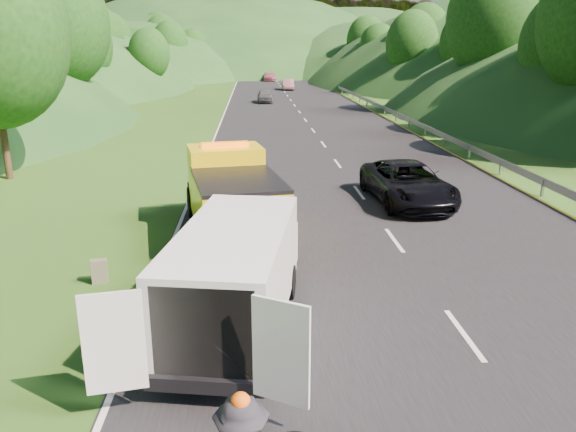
{
  "coord_description": "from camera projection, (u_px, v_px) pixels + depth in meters",
  "views": [
    {
      "loc": [
        -1.36,
        -12.3,
        5.81
      ],
      "look_at": [
        -0.42,
        2.59,
        1.3
      ],
      "focal_mm": 35.0,
      "sensor_mm": 36.0,
      "label": 1
    }
  ],
  "objects": [
    {
      "name": "ground",
      "position": [
        312.0,
        298.0,
        13.51
      ],
      "size": [
        320.0,
        320.0,
        0.0
      ],
      "primitive_type": "plane",
      "color": "#38661E",
      "rests_on": "ground"
    },
    {
      "name": "road_surface",
      "position": [
        299.0,
        112.0,
        51.9
      ],
      "size": [
        14.0,
        200.0,
        0.02
      ],
      "primitive_type": "cube",
      "color": "black",
      "rests_on": "ground"
    },
    {
      "name": "guardrail",
      "position": [
        354.0,
        100.0,
        64.29
      ],
      "size": [
        0.06,
        140.0,
        1.52
      ],
      "primitive_type": "cube",
      "color": "gray",
      "rests_on": "ground"
    },
    {
      "name": "tree_line_left",
      "position": [
        110.0,
        95.0,
        69.69
      ],
      "size": [
        14.0,
        140.0,
        14.0
      ],
      "primitive_type": null,
      "color": "#2A5A1A",
      "rests_on": "ground"
    },
    {
      "name": "tree_line_right",
      "position": [
        441.0,
        94.0,
        72.22
      ],
      "size": [
        14.0,
        140.0,
        14.0
      ],
      "primitive_type": null,
      "color": "#2A5A1A",
      "rests_on": "ground"
    },
    {
      "name": "hills_backdrop",
      "position": [
        282.0,
        70.0,
        142.58
      ],
      "size": [
        201.0,
        288.6,
        44.0
      ],
      "primitive_type": null,
      "color": "#2D5B23",
      "rests_on": "ground"
    },
    {
      "name": "tow_truck",
      "position": [
        232.0,
        193.0,
        17.77
      ],
      "size": [
        3.52,
        6.83,
        2.8
      ],
      "rotation": [
        0.0,
        0.0,
        0.18
      ],
      "color": "black",
      "rests_on": "ground"
    },
    {
      "name": "white_van",
      "position": [
        236.0,
        272.0,
        11.72
      ],
      "size": [
        3.83,
        6.85,
        2.31
      ],
      "rotation": [
        0.0,
        0.0,
        -0.17
      ],
      "color": "black",
      "rests_on": "ground"
    },
    {
      "name": "woman",
      "position": [
        189.0,
        294.0,
        13.77
      ],
      "size": [
        0.66,
        0.74,
        1.66
      ],
      "primitive_type": "imported",
      "rotation": [
        0.0,
        0.0,
        2.02
      ],
      "color": "white",
      "rests_on": "ground"
    },
    {
      "name": "child",
      "position": [
        202.0,
        319.0,
        12.51
      ],
      "size": [
        0.57,
        0.51,
        0.95
      ],
      "primitive_type": "imported",
      "rotation": [
        0.0,
        0.0,
        -0.4
      ],
      "color": "tan",
      "rests_on": "ground"
    },
    {
      "name": "suitcase",
      "position": [
        99.0,
        271.0,
        14.31
      ],
      "size": [
        0.42,
        0.28,
        0.63
      ],
      "primitive_type": "cube",
      "rotation": [
        0.0,
        0.0,
        0.17
      ],
      "color": "#625E49",
      "rests_on": "ground"
    },
    {
      "name": "passing_suv",
      "position": [
        406.0,
        203.0,
        21.76
      ],
      "size": [
        2.94,
        5.74,
        1.55
      ],
      "primitive_type": "imported",
      "rotation": [
        0.0,
        0.0,
        0.07
      ],
      "color": "black",
      "rests_on": "ground"
    },
    {
      "name": "dist_car_a",
      "position": [
        265.0,
        103.0,
        60.56
      ],
      "size": [
        1.64,
        4.08,
        1.39
      ],
      "primitive_type": "imported",
      "color": "#444348",
      "rests_on": "ground"
    },
    {
      "name": "dist_car_b",
      "position": [
        288.0,
        90.0,
        78.48
      ],
      "size": [
        1.56,
        4.48,
        1.48
      ],
      "primitive_type": "imported",
      "color": "brown",
      "rests_on": "ground"
    },
    {
      "name": "dist_car_c",
      "position": [
        270.0,
        81.0,
        98.61
      ],
      "size": [
        2.18,
        5.36,
        1.56
      ],
      "primitive_type": "imported",
      "color": "#964B59",
      "rests_on": "ground"
    },
    {
      "name": "dist_car_d",
      "position": [
        278.0,
        77.0,
        112.04
      ],
      "size": [
        1.64,
        4.08,
        1.39
      ],
      "primitive_type": "imported",
      "color": "#5C5850",
      "rests_on": "ground"
    }
  ]
}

